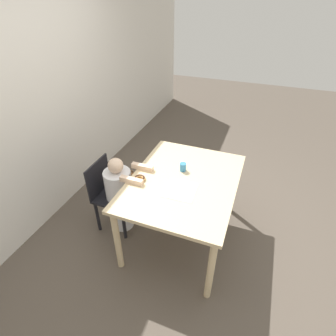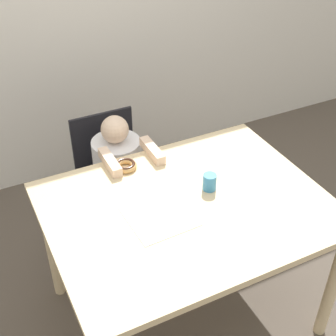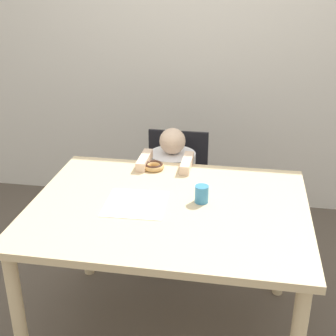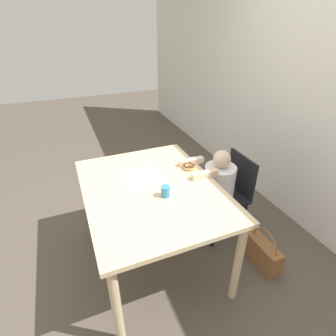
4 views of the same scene
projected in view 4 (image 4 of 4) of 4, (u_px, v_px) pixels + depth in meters
ground_plane at (154, 258)px, 2.35m from camera, size 12.00×12.00×0.00m
wall_back at (322, 101)px, 2.25m from camera, size 8.00×0.05×2.50m
dining_table at (152, 197)px, 2.02m from camera, size 1.27×0.99×0.76m
chair at (227, 194)px, 2.47m from camera, size 0.39×0.39×0.80m
child_figure at (217, 196)px, 2.43m from camera, size 0.29×0.48×0.90m
donut at (189, 167)px, 2.21m from camera, size 0.11×0.11×0.03m
napkin at (143, 178)px, 2.09m from camera, size 0.29×0.29×0.00m
handbag at (262, 252)px, 2.24m from camera, size 0.36×0.12×0.37m
cup at (165, 191)px, 1.85m from camera, size 0.06×0.06×0.08m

